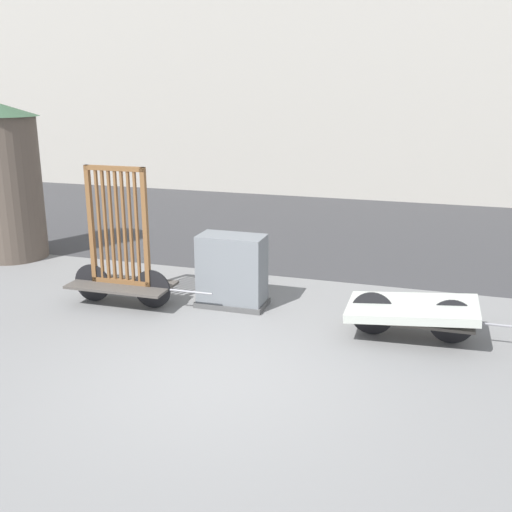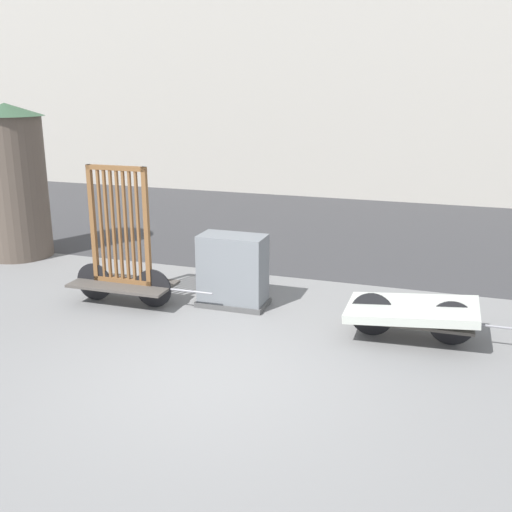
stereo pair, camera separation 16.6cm
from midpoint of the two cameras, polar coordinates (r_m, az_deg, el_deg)
name	(u,v)px [view 2 (the right image)]	position (r m, az deg, el deg)	size (l,w,h in m)	color
ground_plane	(206,376)	(7.18, -4.13, -11.36)	(60.00, 60.00, 0.00)	slate
road_strip	(337,229)	(14.36, 8.05, 2.58)	(56.00, 7.88, 0.01)	#38383A
bike_cart_with_bedframe	(122,261)	(9.40, -12.14, -0.51)	(2.31, 0.78, 2.15)	#4C4742
bike_cart_with_mattress	(412,312)	(8.25, 15.17, -5.15)	(2.35, 1.01, 0.60)	#4C4742
utility_cabinet	(233,273)	(9.16, -1.70, -1.65)	(1.07, 0.59, 1.12)	#4C4C4C
advertising_column	(13,180)	(12.57, -21.81, 6.71)	(1.43, 1.43, 2.97)	brown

